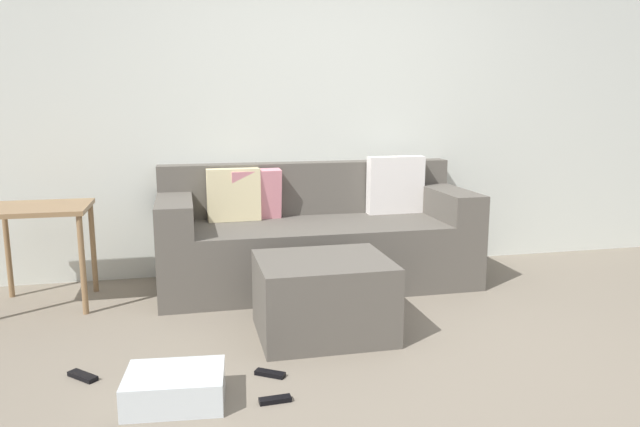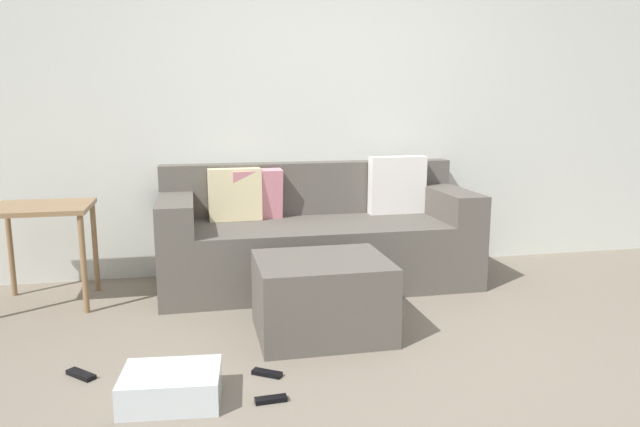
{
  "view_description": "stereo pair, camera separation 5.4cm",
  "coord_description": "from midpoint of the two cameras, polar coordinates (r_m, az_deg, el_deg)",
  "views": [
    {
      "loc": [
        -1.08,
        -2.55,
        1.31
      ],
      "look_at": [
        -0.26,
        1.06,
        0.61
      ],
      "focal_mm": 33.56,
      "sensor_mm": 36.0,
      "label": 1
    },
    {
      "loc": [
        -1.03,
        -2.56,
        1.31
      ],
      "look_at": [
        -0.26,
        1.06,
        0.61
      ],
      "focal_mm": 33.56,
      "sensor_mm": 36.0,
      "label": 2
    }
  ],
  "objects": [
    {
      "name": "ground_plane",
      "position": [
        3.06,
        9.73,
        -14.8
      ],
      "size": [
        7.83,
        7.83,
        0.0
      ],
      "primitive_type": "plane",
      "color": "slate"
    },
    {
      "name": "couch_sectional",
      "position": [
        4.34,
        0.03,
        -2.38
      ],
      "size": [
        2.22,
        0.86,
        0.9
      ],
      "color": "#59544C",
      "rests_on": "ground_plane"
    },
    {
      "name": "remote_near_ottoman",
      "position": [
        2.77,
        -4.11,
        -17.27
      ],
      "size": [
        0.14,
        0.05,
        0.02
      ],
      "primitive_type": "cube",
      "rotation": [
        0.0,
        0.0,
        0.06
      ],
      "color": "black",
      "rests_on": "ground_plane"
    },
    {
      "name": "ottoman",
      "position": [
        3.41,
        0.65,
        -7.94
      ],
      "size": [
        0.73,
        0.62,
        0.44
      ],
      "primitive_type": "cube",
      "color": "#59544C",
      "rests_on": "ground_plane"
    },
    {
      "name": "storage_bin",
      "position": [
        2.81,
        -13.44,
        -15.75
      ],
      "size": [
        0.46,
        0.36,
        0.14
      ],
      "primitive_type": "cube",
      "rotation": [
        0.0,
        0.0,
        -0.1
      ],
      "color": "silver",
      "rests_on": "ground_plane"
    },
    {
      "name": "remote_under_side_table",
      "position": [
        3.19,
        -21.37,
        -14.11
      ],
      "size": [
        0.16,
        0.16,
        0.02
      ],
      "primitive_type": "cube",
      "rotation": [
        0.0,
        0.0,
        -0.79
      ],
      "color": "black",
      "rests_on": "ground_plane"
    },
    {
      "name": "wall_back",
      "position": [
        4.69,
        1.0,
        10.63
      ],
      "size": [
        6.02,
        0.1,
        2.61
      ],
      "primitive_type": "cube",
      "color": "silver",
      "rests_on": "ground_plane"
    },
    {
      "name": "remote_by_storage_bin",
      "position": [
        3.0,
        -4.54,
        -14.95
      ],
      "size": [
        0.15,
        0.12,
        0.02
      ],
      "primitive_type": "cube",
      "rotation": [
        0.0,
        0.0,
        -0.59
      ],
      "color": "black",
      "rests_on": "ground_plane"
    },
    {
      "name": "side_table",
      "position": [
        4.2,
        -24.62,
        -0.61
      ],
      "size": [
        0.6,
        0.52,
        0.66
      ],
      "color": "olive",
      "rests_on": "ground_plane"
    }
  ]
}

